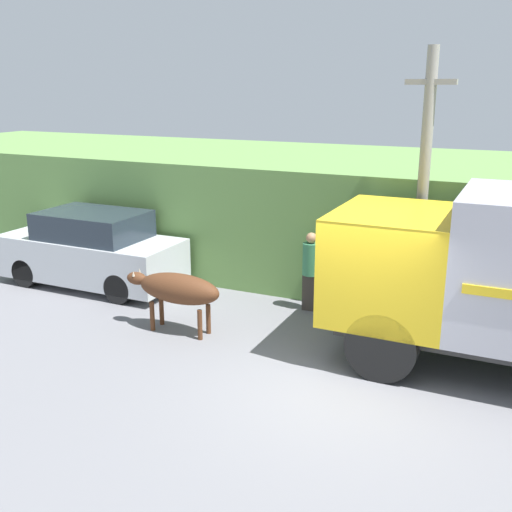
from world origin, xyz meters
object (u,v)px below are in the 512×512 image
utility_pole (423,186)px  brown_cow (177,289)px  parked_suv (91,250)px  pedestrian_on_hill (311,268)px

utility_pole → brown_cow: bearing=-149.7°
parked_suv → utility_pole: (7.26, 0.81, 1.89)m
pedestrian_on_hill → utility_pole: utility_pole is taller
brown_cow → parked_suv: bearing=149.0°
brown_cow → pedestrian_on_hill: size_ratio=1.21×
brown_cow → pedestrian_on_hill: pedestrian_on_hill is taller
pedestrian_on_hill → parked_suv: bearing=4.4°
parked_suv → pedestrian_on_hill: 5.20m
brown_cow → parked_suv: (-3.28, 1.52, -0.01)m
brown_cow → pedestrian_on_hill: (1.88, 2.14, 0.06)m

